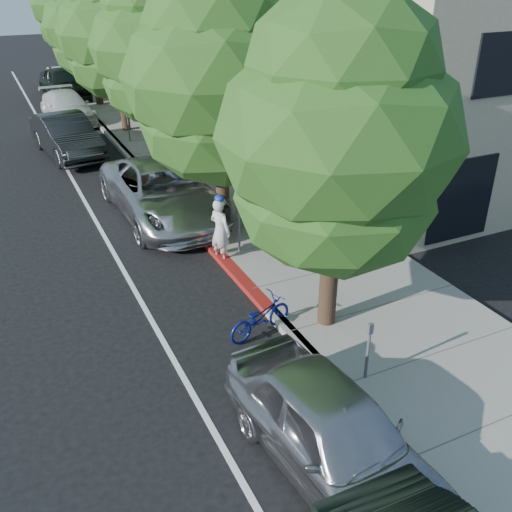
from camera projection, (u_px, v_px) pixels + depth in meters
ground at (252, 294)px, 14.18m from camera, size 120.00×120.00×0.00m
sidewalk at (217, 178)px, 21.42m from camera, size 4.60×56.00×0.15m
curb at (158, 188)px, 20.54m from camera, size 0.30×56.00×0.15m
curb_red_segment at (236, 273)px, 14.94m from camera, size 0.32×4.00×0.15m
storefront_building at (271, 40)px, 30.61m from camera, size 10.00×36.00×7.00m
street_tree_0 at (338, 139)px, 10.91m from camera, size 4.83×4.83×7.18m
street_tree_1 at (219, 79)px, 15.65m from camera, size 5.43×5.43×7.54m
street_tree_2 at (156, 48)px, 20.39m from camera, size 4.74×4.74×7.47m
street_tree_3 at (116, 33)px, 25.24m from camera, size 5.30×5.30×7.48m
street_tree_4 at (90, 27)px, 30.16m from camera, size 4.98×4.98×7.04m
street_tree_5 at (69, 5)px, 34.64m from camera, size 4.66×4.66×7.86m
cyclist at (220, 231)px, 15.33m from camera, size 0.66×0.78×1.81m
bicycle at (260, 317)px, 12.47m from camera, size 1.76×0.99×0.87m
silver_suv at (164, 192)px, 17.98m from camera, size 2.99×6.24×1.72m
dark_sedan at (66, 136)px, 23.72m from camera, size 2.44×5.33×1.69m
white_pickup at (67, 107)px, 28.84m from camera, size 2.35×5.10×1.45m
dark_suv_far at (64, 83)px, 33.48m from camera, size 2.60×5.40×1.78m
near_car_a at (333, 433)px, 8.97m from camera, size 2.24×4.73×1.56m
pedestrian at (216, 138)px, 22.47m from camera, size 1.05×0.88×1.93m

